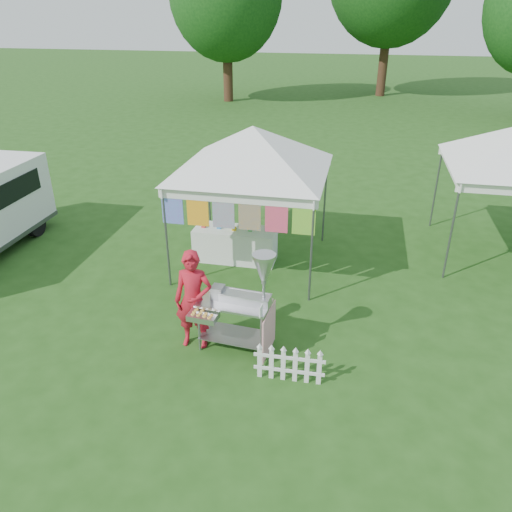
# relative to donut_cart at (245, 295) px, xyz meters

# --- Properties ---
(ground) EXTENTS (120.00, 120.00, 0.00)m
(ground) POSITION_rel_donut_cart_xyz_m (-0.57, -0.30, -1.05)
(ground) COLOR #204914
(ground) RESTS_ON ground
(canopy_main) EXTENTS (4.24, 4.24, 3.45)m
(canopy_main) POSITION_rel_donut_cart_xyz_m (-0.57, 3.19, 1.94)
(canopy_main) COLOR #59595E
(canopy_main) RESTS_ON ground
(donut_cart) EXTENTS (1.34, 0.83, 1.78)m
(donut_cart) POSITION_rel_donut_cart_xyz_m (0.00, 0.00, 0.00)
(donut_cart) COLOR gray
(donut_cart) RESTS_ON ground
(vendor) EXTENTS (0.65, 0.46, 1.72)m
(vendor) POSITION_rel_donut_cart_xyz_m (-0.85, -0.02, -0.19)
(vendor) COLOR #B21525
(vendor) RESTS_ON ground
(picket_fence) EXTENTS (1.08, 0.05, 0.56)m
(picket_fence) POSITION_rel_donut_cart_xyz_m (0.82, -0.61, -0.76)
(picket_fence) COLOR white
(picket_fence) RESTS_ON ground
(display_table) EXTENTS (1.80, 0.70, 0.74)m
(display_table) POSITION_rel_donut_cart_xyz_m (-0.98, 3.19, -0.68)
(display_table) COLOR white
(display_table) RESTS_ON ground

